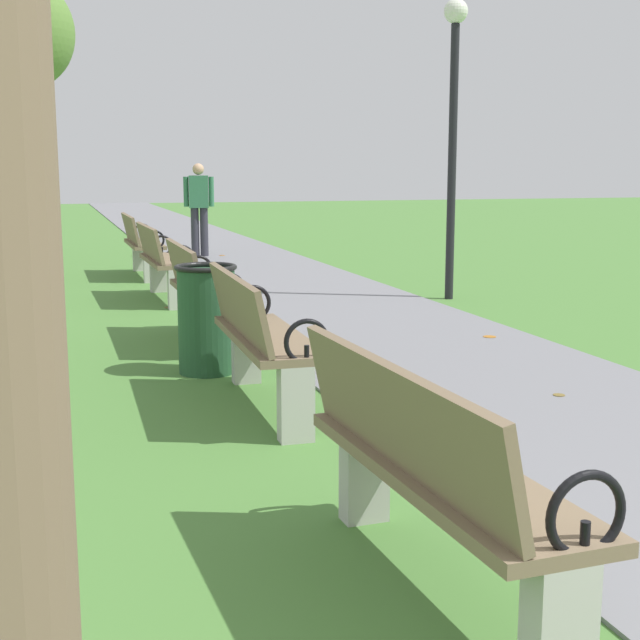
{
  "coord_description": "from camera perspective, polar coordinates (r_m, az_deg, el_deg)",
  "views": [
    {
      "loc": [
        -1.79,
        -0.3,
        1.57
      ],
      "look_at": [
        -0.05,
        5.36,
        0.55
      ],
      "focal_mm": 49.84,
      "sensor_mm": 36.0,
      "label": 1
    }
  ],
  "objects": [
    {
      "name": "paved_walkway",
      "position": [
        18.62,
        -7.6,
        4.88
      ],
      "size": [
        2.52,
        44.0,
        0.02
      ],
      "primitive_type": "cube",
      "color": "slate",
      "rests_on": "ground"
    },
    {
      "name": "park_bench_4",
      "position": [
        8.03,
        -7.69,
        1.91
      ],
      "size": [
        0.47,
        1.6,
        0.9
      ],
      "color": "#7A664C",
      "rests_on": "ground"
    },
    {
      "name": "park_bench_2",
      "position": [
        3.3,
        7.06,
        -9.56
      ],
      "size": [
        0.55,
        1.62,
        0.9
      ],
      "color": "#7A664C",
      "rests_on": "ground"
    },
    {
      "name": "park_bench_5",
      "position": [
        10.73,
        -10.11,
        3.82
      ],
      "size": [
        0.51,
        1.61,
        0.9
      ],
      "color": "#7A664C",
      "rests_on": "ground"
    },
    {
      "name": "pedestrian_walking",
      "position": [
        15.87,
        -7.77,
        7.36
      ],
      "size": [
        0.52,
        0.28,
        1.62
      ],
      "color": "#2D2D38",
      "rests_on": "paved_walkway"
    },
    {
      "name": "lamp_post",
      "position": [
        10.78,
        8.57,
        13.59
      ],
      "size": [
        0.28,
        0.28,
        3.48
      ],
      "color": "black",
      "rests_on": "ground"
    },
    {
      "name": "scattered_leaves",
      "position": [
        6.23,
        0.42,
        -4.69
      ],
      "size": [
        4.82,
        17.28,
        0.02
      ],
      "color": "#BC842D",
      "rests_on": "ground"
    },
    {
      "name": "trash_bin",
      "position": [
        6.88,
        -7.29,
        0.1
      ],
      "size": [
        0.48,
        0.48,
        0.84
      ],
      "color": "#234C2D",
      "rests_on": "ground"
    },
    {
      "name": "park_bench_6",
      "position": [
        13.16,
        -11.44,
        4.85
      ],
      "size": [
        0.48,
        1.6,
        0.9
      ],
      "color": "#7A664C",
      "rests_on": "ground"
    },
    {
      "name": "park_bench_3",
      "position": [
        5.78,
        -3.89,
        -1.08
      ],
      "size": [
        0.5,
        1.61,
        0.9
      ],
      "color": "#7A664C",
      "rests_on": "ground"
    },
    {
      "name": "tree_2",
      "position": [
        15.94,
        -18.5,
        17.01
      ],
      "size": [
        1.64,
        1.64,
        4.64
      ],
      "color": "brown",
      "rests_on": "ground"
    }
  ]
}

